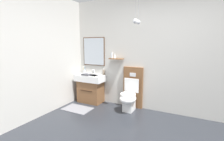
{
  "coord_description": "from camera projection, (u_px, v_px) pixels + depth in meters",
  "views": [
    {
      "loc": [
        0.55,
        -1.82,
        1.54
      ],
      "look_at": [
        -1.17,
        1.57,
        0.92
      ],
      "focal_mm": 26.14,
      "sensor_mm": 36.0,
      "label": 1
    }
  ],
  "objects": [
    {
      "name": "wall_left",
      "position": [
        13.0,
        57.0,
        2.94
      ],
      "size": [
        0.12,
        3.99,
        2.63
      ],
      "primitive_type": "cube",
      "color": "beige",
      "rests_on": "ground"
    },
    {
      "name": "toilet",
      "position": [
        130.0,
        94.0,
        3.83
      ],
      "size": [
        0.48,
        0.63,
        1.0
      ],
      "color": "brown",
      "rests_on": "ground"
    },
    {
      "name": "tap_on_left_sink",
      "position": [
        94.0,
        71.0,
        4.42
      ],
      "size": [
        0.03,
        0.13,
        0.11
      ],
      "color": "silver",
      "rests_on": "vanity_sink_left"
    },
    {
      "name": "soap_dispenser",
      "position": [
        104.0,
        72.0,
        4.28
      ],
      "size": [
        0.06,
        0.06,
        0.18
      ],
      "color": "gray",
      "rests_on": "vanity_sink_left"
    },
    {
      "name": "wall_back",
      "position": [
        166.0,
        54.0,
        3.59
      ],
      "size": [
        4.87,
        0.59,
        2.63
      ],
      "color": "beige",
      "rests_on": "ground"
    },
    {
      "name": "folded_hand_towel",
      "position": [
        86.0,
        75.0,
        4.2
      ],
      "size": [
        0.22,
        0.16,
        0.04
      ],
      "primitive_type": "cube",
      "color": "#47474C",
      "rests_on": "vanity_sink_left"
    },
    {
      "name": "toothbrush_cup",
      "position": [
        84.0,
        71.0,
        4.54
      ],
      "size": [
        0.07,
        0.07,
        0.21
      ],
      "color": "silver",
      "rests_on": "vanity_sink_left"
    },
    {
      "name": "vanity_sink_left",
      "position": [
        91.0,
        87.0,
        4.35
      ],
      "size": [
        0.76,
        0.45,
        0.74
      ],
      "color": "brown",
      "rests_on": "ground"
    },
    {
      "name": "bath_mat",
      "position": [
        78.0,
        109.0,
        3.9
      ],
      "size": [
        0.68,
        0.44,
        0.01
      ],
      "primitive_type": "cube",
      "color": "slate",
      "rests_on": "ground"
    }
  ]
}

